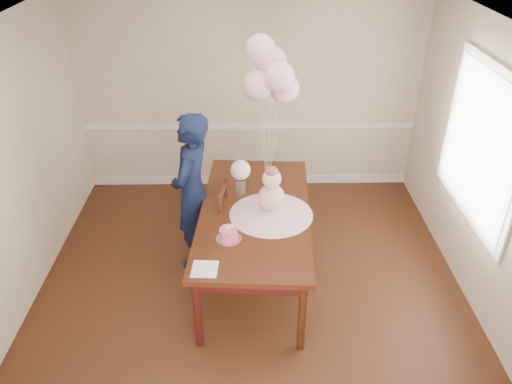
% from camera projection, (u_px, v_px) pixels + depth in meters
% --- Properties ---
extents(floor, '(4.50, 5.00, 0.00)m').
position_uv_depth(floor, '(251.00, 304.00, 5.12)').
color(floor, black).
rests_on(floor, ground).
extents(ceiling, '(4.50, 5.00, 0.02)m').
position_uv_depth(ceiling, '(249.00, 37.00, 3.73)').
color(ceiling, white).
rests_on(ceiling, wall_back).
extents(wall_back, '(4.50, 0.02, 2.70)m').
position_uv_depth(wall_back, '(249.00, 94.00, 6.57)').
color(wall_back, tan).
rests_on(wall_back, floor).
extents(wall_right, '(0.02, 5.00, 2.70)m').
position_uv_depth(wall_right, '(501.00, 189.00, 4.46)').
color(wall_right, tan).
rests_on(wall_right, floor).
extents(chair_rail_trim, '(4.50, 0.02, 0.07)m').
position_uv_depth(chair_rail_trim, '(249.00, 126.00, 6.80)').
color(chair_rail_trim, silver).
rests_on(chair_rail_trim, wall_back).
extents(baseboard_trim, '(4.50, 0.02, 0.12)m').
position_uv_depth(baseboard_trim, '(250.00, 180.00, 7.23)').
color(baseboard_trim, silver).
rests_on(baseboard_trim, floor).
extents(window_frame, '(0.02, 1.66, 1.56)m').
position_uv_depth(window_frame, '(481.00, 145.00, 4.79)').
color(window_frame, white).
rests_on(window_frame, wall_right).
extents(window_blinds, '(0.01, 1.50, 1.40)m').
position_uv_depth(window_blinds, '(480.00, 145.00, 4.79)').
color(window_blinds, silver).
rests_on(window_blinds, wall_right).
extents(dining_table_top, '(1.25, 2.29, 0.06)m').
position_uv_depth(dining_table_top, '(255.00, 213.00, 5.12)').
color(dining_table_top, black).
rests_on(dining_table_top, table_leg_fl).
extents(table_apron, '(1.13, 2.17, 0.11)m').
position_uv_depth(table_apron, '(255.00, 220.00, 5.16)').
color(table_apron, black).
rests_on(table_apron, table_leg_fl).
extents(table_leg_fl, '(0.08, 0.08, 0.78)m').
position_uv_depth(table_leg_fl, '(198.00, 313.00, 4.47)').
color(table_leg_fl, black).
rests_on(table_leg_fl, floor).
extents(table_leg_fr, '(0.08, 0.08, 0.78)m').
position_uv_depth(table_leg_fr, '(302.00, 317.00, 4.44)').
color(table_leg_fr, black).
rests_on(table_leg_fr, floor).
extents(table_leg_bl, '(0.08, 0.08, 0.78)m').
position_uv_depth(table_leg_bl, '(221.00, 195.00, 6.23)').
color(table_leg_bl, black).
rests_on(table_leg_bl, floor).
extents(table_leg_br, '(0.08, 0.08, 0.78)m').
position_uv_depth(table_leg_br, '(296.00, 197.00, 6.19)').
color(table_leg_br, black).
rests_on(table_leg_br, floor).
extents(baby_skirt, '(0.90, 0.90, 0.11)m').
position_uv_depth(baby_skirt, '(271.00, 210.00, 5.02)').
color(baby_skirt, '#D79EBD').
rests_on(baby_skirt, dining_table_top).
extents(baby_torso, '(0.27, 0.27, 0.27)m').
position_uv_depth(baby_torso, '(271.00, 197.00, 4.94)').
color(baby_torso, pink).
rests_on(baby_torso, baby_skirt).
extents(baby_head, '(0.19, 0.19, 0.19)m').
position_uv_depth(baby_head, '(272.00, 179.00, 4.84)').
color(baby_head, beige).
rests_on(baby_head, baby_torso).
extents(baby_hair, '(0.13, 0.13, 0.13)m').
position_uv_depth(baby_hair, '(272.00, 173.00, 4.80)').
color(baby_hair, brown).
rests_on(baby_hair, baby_head).
extents(cake_platter, '(0.26, 0.26, 0.01)m').
position_uv_depth(cake_platter, '(229.00, 239.00, 4.68)').
color(cake_platter, '#BCBCC1').
rests_on(cake_platter, dining_table_top).
extents(birthday_cake, '(0.18, 0.18, 0.11)m').
position_uv_depth(birthday_cake, '(229.00, 234.00, 4.65)').
color(birthday_cake, '#E0466E').
rests_on(birthday_cake, cake_platter).
extents(cake_flower_a, '(0.03, 0.03, 0.03)m').
position_uv_depth(cake_flower_a, '(228.00, 227.00, 4.61)').
color(cake_flower_a, silver).
rests_on(cake_flower_a, birthday_cake).
extents(cake_flower_b, '(0.03, 0.03, 0.03)m').
position_uv_depth(cake_flower_b, '(232.00, 226.00, 4.63)').
color(cake_flower_b, white).
rests_on(cake_flower_b, birthday_cake).
extents(rose_vase_near, '(0.12, 0.12, 0.18)m').
position_uv_depth(rose_vase_near, '(241.00, 186.00, 5.35)').
color(rose_vase_near, white).
rests_on(rose_vase_near, dining_table_top).
extents(roses_near, '(0.21, 0.21, 0.21)m').
position_uv_depth(roses_near, '(240.00, 170.00, 5.25)').
color(roses_near, beige).
rests_on(roses_near, rose_vase_near).
extents(napkin, '(0.24, 0.24, 0.01)m').
position_uv_depth(napkin, '(205.00, 269.00, 4.30)').
color(napkin, white).
rests_on(napkin, dining_table_top).
extents(balloon_weight, '(0.05, 0.05, 0.02)m').
position_uv_depth(balloon_weight, '(267.00, 180.00, 5.62)').
color(balloon_weight, silver).
rests_on(balloon_weight, dining_table_top).
extents(balloon_a, '(0.31, 0.31, 0.31)m').
position_uv_depth(balloon_a, '(258.00, 86.00, 5.05)').
color(balloon_a, '#E5A2B7').
rests_on(balloon_a, balloon_ribbon_a).
extents(balloon_b, '(0.31, 0.31, 0.31)m').
position_uv_depth(balloon_b, '(280.00, 77.00, 4.94)').
color(balloon_b, '#FFB4D8').
rests_on(balloon_b, balloon_ribbon_b).
extents(balloon_c, '(0.31, 0.31, 0.31)m').
position_uv_depth(balloon_c, '(271.00, 61.00, 5.03)').
color(balloon_c, '#E2A0B0').
rests_on(balloon_c, balloon_ribbon_c).
extents(balloon_d, '(0.31, 0.31, 0.31)m').
position_uv_depth(balloon_d, '(260.00, 49.00, 4.99)').
color(balloon_d, '#FAB1CA').
rests_on(balloon_d, balloon_ribbon_d).
extents(balloon_e, '(0.31, 0.31, 0.31)m').
position_uv_depth(balloon_e, '(285.00, 88.00, 5.15)').
color(balloon_e, '#FFB4CF').
rests_on(balloon_e, balloon_ribbon_e).
extents(balloon_ribbon_a, '(0.10, 0.01, 0.93)m').
position_uv_depth(balloon_ribbon_a, '(263.00, 143.00, 5.38)').
color(balloon_ribbon_a, white).
rests_on(balloon_ribbon_a, balloon_weight).
extents(balloon_ribbon_b, '(0.11, 0.07, 1.04)m').
position_uv_depth(balloon_ribbon_b, '(273.00, 139.00, 5.32)').
color(balloon_ribbon_b, white).
rests_on(balloon_ribbon_b, balloon_weight).
extents(balloon_ribbon_c, '(0.03, 0.10, 1.15)m').
position_uv_depth(balloon_ribbon_c, '(269.00, 131.00, 5.37)').
color(balloon_ribbon_c, white).
rests_on(balloon_ribbon_c, balloon_weight).
extents(balloon_ribbon_d, '(0.09, 0.12, 1.26)m').
position_uv_depth(balloon_ribbon_d, '(264.00, 126.00, 5.35)').
color(balloon_ribbon_d, white).
rests_on(balloon_ribbon_d, balloon_weight).
extents(balloon_ribbon_e, '(0.16, 0.07, 0.86)m').
position_uv_depth(balloon_ribbon_e, '(275.00, 143.00, 5.43)').
color(balloon_ribbon_e, white).
rests_on(balloon_ribbon_e, balloon_weight).
extents(dining_chair_seat, '(0.50, 0.50, 0.05)m').
position_uv_depth(dining_chair_seat, '(242.00, 233.00, 5.42)').
color(dining_chair_seat, '#39150F').
rests_on(dining_chair_seat, chair_leg_fl).
extents(chair_leg_fl, '(0.05, 0.05, 0.43)m').
position_uv_depth(chair_leg_fl, '(223.00, 260.00, 5.40)').
color(chair_leg_fl, '#35120E').
rests_on(chair_leg_fl, floor).
extents(chair_leg_fr, '(0.05, 0.05, 0.43)m').
position_uv_depth(chair_leg_fr, '(256.00, 262.00, 5.37)').
color(chair_leg_fr, '#361F0E').
rests_on(chair_leg_fr, floor).
extents(chair_leg_bl, '(0.05, 0.05, 0.43)m').
position_uv_depth(chair_leg_bl, '(229.00, 240.00, 5.71)').
color(chair_leg_bl, '#3A180F').
rests_on(chair_leg_bl, floor).
extents(chair_leg_br, '(0.05, 0.05, 0.43)m').
position_uv_depth(chair_leg_br, '(260.00, 242.00, 5.67)').
color(chair_leg_br, '#3D1B10').
rests_on(chair_leg_br, floor).
extents(chair_back_post_l, '(0.05, 0.05, 0.56)m').
position_uv_depth(chair_back_post_l, '(220.00, 219.00, 5.13)').
color(chair_back_post_l, '#3A150F').
rests_on(chair_back_post_l, dining_chair_seat).
extents(chair_back_post_r, '(0.05, 0.05, 0.56)m').
position_uv_depth(chair_back_post_r, '(226.00, 201.00, 5.44)').
color(chair_back_post_r, black).
rests_on(chair_back_post_r, dining_chair_seat).
extents(chair_slat_low, '(0.09, 0.40, 0.05)m').
position_uv_depth(chair_slat_low, '(223.00, 219.00, 5.35)').
color(chair_slat_low, '#3A190F').
rests_on(chair_slat_low, dining_chair_seat).
extents(chair_slat_mid, '(0.09, 0.40, 0.05)m').
position_uv_depth(chair_slat_mid, '(223.00, 206.00, 5.27)').
color(chair_slat_mid, '#39170F').
rests_on(chair_slat_mid, dining_chair_seat).
extents(chair_slat_top, '(0.09, 0.40, 0.05)m').
position_uv_depth(chair_slat_top, '(222.00, 193.00, 5.19)').
color(chair_slat_top, '#3C1710').
rests_on(chair_slat_top, dining_chair_seat).
extents(woman, '(0.58, 0.73, 1.78)m').
position_uv_depth(woman, '(192.00, 192.00, 5.32)').
color(woman, black).
rests_on(woman, floor).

